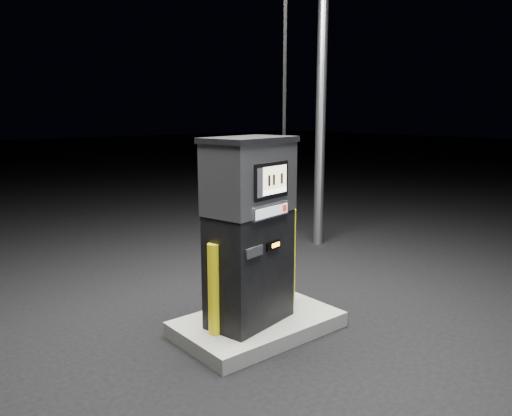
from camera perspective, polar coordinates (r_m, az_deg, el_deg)
ground at (r=5.22m, az=0.17°, el=-13.88°), size 80.00×80.00×0.00m
pump_island at (r=5.19m, az=0.17°, el=-13.13°), size 1.60×1.00×0.15m
fuel_dispenser at (r=4.78m, az=-0.70°, el=-2.50°), size 1.04×0.71×3.76m
bollard_left at (r=4.66m, az=-4.81°, el=-9.25°), size 0.13×0.13×0.87m
bollard_right at (r=5.42m, az=3.81°, el=-5.46°), size 0.17×0.17×1.03m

